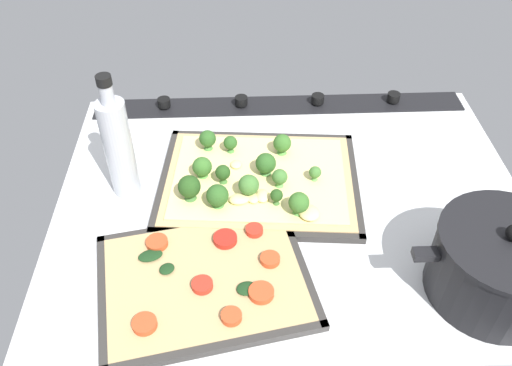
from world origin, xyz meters
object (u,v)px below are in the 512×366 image
Objects in this scene: oil_bottle at (118,146)px; cooking_pot at (499,265)px; baking_tray_back at (205,282)px; veggie_pizza_back at (206,278)px; broccoli_pizza at (254,178)px; baking_tray_front at (259,182)px.

cooking_pot is at bearing 156.83° from oil_bottle.
baking_tray_back is 0.75cm from veggie_pizza_back.
baking_tray_back is at bearing 68.59° from broccoli_pizza.
veggie_pizza_back is 28.14cm from oil_bottle.
baking_tray_front is 26.30cm from oil_bottle.
baking_tray_front is 2.11cm from broccoli_pizza.
broccoli_pizza reaches higher than baking_tray_back.
cooking_pot is (-43.61, 2.97, 5.50)cm from baking_tray_back.
veggie_pizza_back is 43.78cm from cooking_pot.
cooking_pot is at bearing 143.23° from baking_tray_front.
baking_tray_front is 24.44cm from baking_tray_back.
baking_tray_front is at bearing -112.90° from baking_tray_back.
baking_tray_front is 42.93cm from cooking_pot.
veggie_pizza_back is at bearing 67.44° from baking_tray_front.
veggie_pizza_back is 1.39× the size of oil_bottle.
veggie_pizza_back reaches higher than baking_tray_back.
broccoli_pizza is 1.01× the size of baking_tray_back.
broccoli_pizza is 1.51× the size of oil_bottle.
baking_tray_front is at bearing -36.77° from cooking_pot.
oil_bottle is at bearing -55.98° from baking_tray_back.
cooking_pot reaches higher than broccoli_pizza.
baking_tray_front is 1.07× the size of broccoli_pizza.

